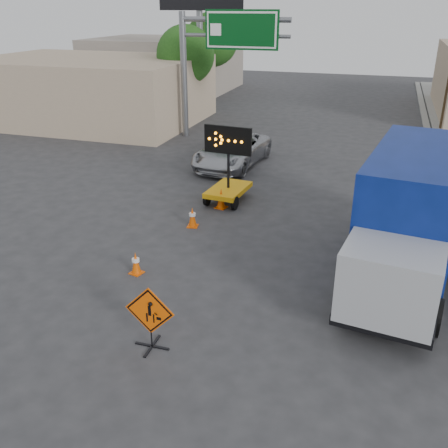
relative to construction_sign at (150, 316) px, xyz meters
The scene contains 15 objects.
ground 1.19m from the construction_sign, 109.23° to the left, with size 100.00×100.00×0.00m, color #2D2D30.
curb_right 17.28m from the construction_sign, 66.39° to the left, with size 0.40×60.00×0.12m, color gray.
storefront_left_near 25.27m from the construction_sign, 124.46° to the left, with size 14.00×10.00×4.00m, color tan.
storefront_left_far 38.05m from the construction_sign, 113.70° to the left, with size 12.00×10.00×4.40m, color gray.
highway_gantry 19.82m from the construction_sign, 104.11° to the left, with size 6.18×0.38×6.90m.
billboard 28.80m from the construction_sign, 107.93° to the left, with size 6.10×0.54×9.85m.
tree_left_near 24.50m from the construction_sign, 109.96° to the left, with size 3.71×3.71×6.03m.
tree_left_far 32.41m from the construction_sign, 106.77° to the left, with size 4.10×4.10×6.66m.
construction_sign is the anchor object (origin of this frame).
arrow_board 9.35m from the construction_sign, 96.89° to the left, with size 1.89×2.21×2.99m.
pickup_truck 14.08m from the construction_sign, 99.70° to the left, with size 2.43×5.28×1.47m, color #ADAFB4.
box_truck 7.46m from the construction_sign, 44.16° to the left, with size 3.15×7.71×3.55m.
cone_a 3.54m from the construction_sign, 122.81° to the left, with size 0.42×0.42×0.68m.
cone_b 6.74m from the construction_sign, 103.43° to the left, with size 0.42×0.42×0.72m.
cone_c 8.60m from the construction_sign, 97.79° to the left, with size 0.48×0.48×0.80m.
Camera 1 is at (4.69, -9.09, 7.11)m, focal length 40.00 mm.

